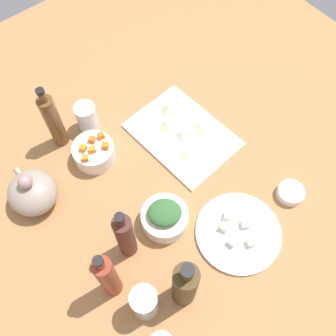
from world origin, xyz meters
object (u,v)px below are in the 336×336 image
(cutting_board, at_px, (182,135))
(bowl_small_side, at_px, (290,193))
(bottle_1, at_px, (185,285))
(bottle_3, at_px, (125,236))
(bottle_2, at_px, (53,121))
(drinking_glass_1, at_px, (87,117))
(drinking_glass_2, at_px, (145,303))
(bottle_0, at_px, (108,277))
(plate_tofu, at_px, (238,233))
(teapot, at_px, (33,192))
(bowl_greens, at_px, (165,218))
(bowl_carrots, at_px, (94,153))

(cutting_board, bearing_deg, bowl_small_side, -162.86)
(bottle_1, relative_size, bottle_3, 1.09)
(bottle_2, bearing_deg, bottle_1, 179.48)
(drinking_glass_1, distance_m, drinking_glass_2, 0.61)
(bottle_0, distance_m, drinking_glass_2, 0.12)
(bottle_2, bearing_deg, drinking_glass_2, 170.02)
(plate_tofu, relative_size, teapot, 1.52)
(plate_tofu, height_order, bottle_0, bottle_0)
(bowl_small_side, relative_size, drinking_glass_2, 0.57)
(bottle_3, height_order, drinking_glass_2, bottle_3)
(bowl_greens, bearing_deg, plate_tofu, -138.48)
(cutting_board, relative_size, drinking_glass_1, 3.25)
(bowl_small_side, relative_size, bottle_0, 0.29)
(drinking_glass_1, xyz_separation_m, drinking_glass_2, (-0.58, 0.20, 0.02))
(bowl_carrots, bearing_deg, plate_tofu, -159.27)
(cutting_board, distance_m, bottle_3, 0.43)
(teapot, distance_m, bottle_2, 0.22)
(bowl_carrots, height_order, teapot, teapot)
(plate_tofu, relative_size, drinking_glass_2, 1.77)
(cutting_board, bearing_deg, bowl_greens, 130.16)
(bottle_2, bearing_deg, teapot, 128.86)
(bowl_greens, height_order, bottle_1, bottle_1)
(bowl_small_side, distance_m, bottle_0, 0.59)
(bowl_carrots, distance_m, drinking_glass_2, 0.49)
(bowl_small_side, bearing_deg, bottle_0, 78.83)
(drinking_glass_1, bearing_deg, drinking_glass_2, 160.47)
(plate_tofu, distance_m, bowl_small_side, 0.21)
(bowl_greens, relative_size, bottle_2, 0.53)
(cutting_board, bearing_deg, teapot, 78.42)
(teapot, bearing_deg, plate_tofu, -139.27)
(cutting_board, distance_m, bottle_2, 0.41)
(bowl_small_side, xyz_separation_m, drinking_glass_2, (0.02, 0.54, 0.05))
(plate_tofu, bearing_deg, bottle_1, 97.14)
(bowl_small_side, distance_m, drinking_glass_2, 0.54)
(bowl_greens, xyz_separation_m, bottle_3, (0.00, 0.13, 0.08))
(bowl_small_side, relative_size, drinking_glass_1, 0.78)
(cutting_board, height_order, bowl_small_side, bowl_small_side)
(bottle_3, relative_size, drinking_glass_1, 2.42)
(plate_tofu, bearing_deg, drinking_glass_2, 88.81)
(bowl_small_side, distance_m, bottle_2, 0.75)
(bottle_3, bearing_deg, plate_tofu, -121.23)
(bottle_3, relative_size, drinking_glass_2, 1.78)
(bottle_1, bearing_deg, cutting_board, -39.91)
(cutting_board, bearing_deg, bottle_3, 118.22)
(bowl_carrots, relative_size, bottle_2, 0.51)
(bowl_carrots, distance_m, bottle_2, 0.16)
(bowl_carrots, distance_m, bottle_1, 0.51)
(bottle_0, xyz_separation_m, bottle_2, (0.49, -0.14, -0.01))
(bottle_0, height_order, bottle_2, bottle_0)
(bottle_1, distance_m, bottle_3, 0.20)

